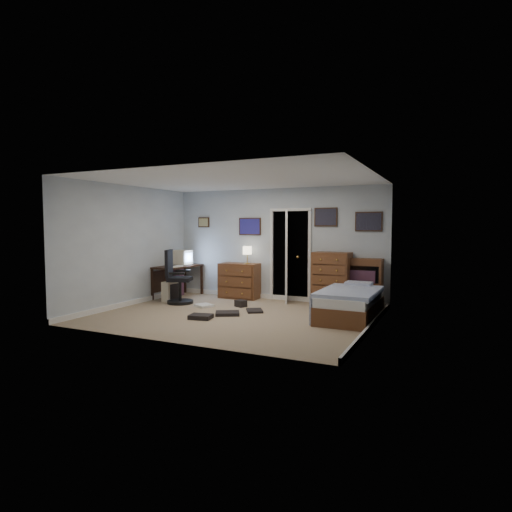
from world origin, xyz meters
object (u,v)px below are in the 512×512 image
(office_chair, at_px, (177,283))
(bed, at_px, (350,303))
(low_dresser, at_px, (240,281))
(tall_dresser, at_px, (332,279))
(computer_desk, at_px, (175,273))

(office_chair, bearing_deg, bed, -20.32)
(bed, bearing_deg, low_dresser, 158.62)
(low_dresser, relative_size, tall_dresser, 0.81)
(computer_desk, distance_m, bed, 4.33)
(tall_dresser, bearing_deg, low_dresser, -178.86)
(office_chair, bearing_deg, low_dresser, 31.36)
(computer_desk, relative_size, low_dresser, 1.44)
(computer_desk, height_order, tall_dresser, tall_dresser)
(office_chair, bearing_deg, tall_dresser, -0.76)
(office_chair, distance_m, tall_dresser, 3.28)
(office_chair, distance_m, low_dresser, 1.48)
(computer_desk, height_order, office_chair, office_chair)
(low_dresser, bearing_deg, bed, -23.52)
(office_chair, relative_size, tall_dresser, 1.03)
(tall_dresser, bearing_deg, computer_desk, -171.31)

